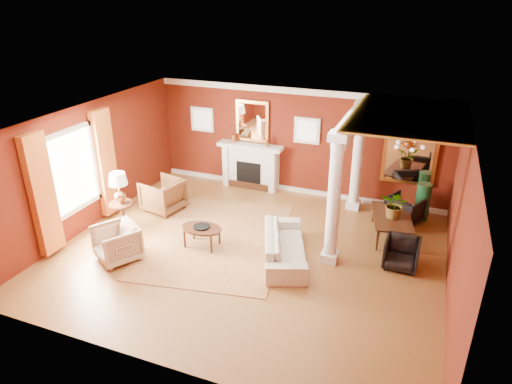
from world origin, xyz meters
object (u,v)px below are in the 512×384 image
at_px(dining_table, 393,220).
at_px(side_table, 120,192).
at_px(armchair_stripe, 117,242).
at_px(sofa, 285,241).
at_px(armchair_leopard, 163,194).
at_px(coffee_table, 202,229).

bearing_deg(dining_table, side_table, 96.02).
bearing_deg(armchair_stripe, dining_table, 61.97).
relative_size(side_table, dining_table, 0.95).
relative_size(sofa, side_table, 1.50).
bearing_deg(side_table, armchair_stripe, -58.26).
xyz_separation_m(armchair_leopard, dining_table, (5.60, 0.72, -0.05)).
xyz_separation_m(coffee_table, dining_table, (3.85, 1.97, -0.01)).
bearing_deg(armchair_stripe, armchair_leopard, 130.02).
height_order(armchair_leopard, dining_table, armchair_leopard).
relative_size(armchair_leopard, side_table, 0.65).
height_order(coffee_table, side_table, side_table).
height_order(sofa, dining_table, dining_table).
distance_m(side_table, dining_table, 6.30).
relative_size(sofa, armchair_leopard, 2.30).
bearing_deg(coffee_table, armchair_stripe, -141.20).
distance_m(armchair_leopard, coffee_table, 2.16).
relative_size(armchair_leopard, armchair_stripe, 1.09).
height_order(armchair_leopard, armchair_stripe, armchair_leopard).
distance_m(armchair_stripe, coffee_table, 1.79).
distance_m(sofa, armchair_stripe, 3.50).
distance_m(armchair_leopard, side_table, 1.34).
height_order(sofa, armchair_stripe, armchair_stripe).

